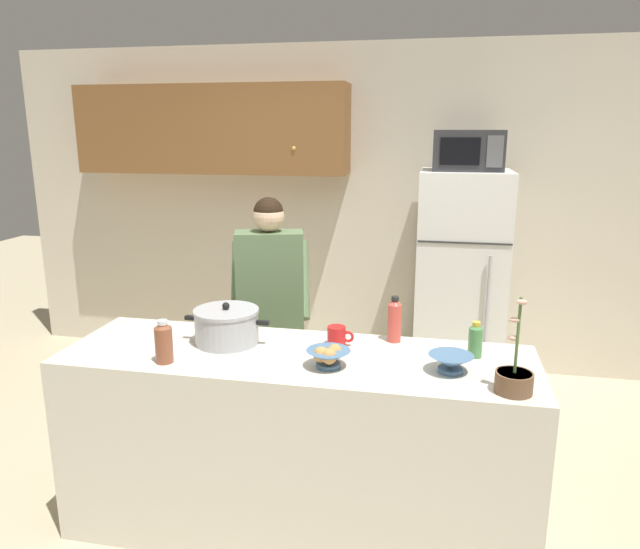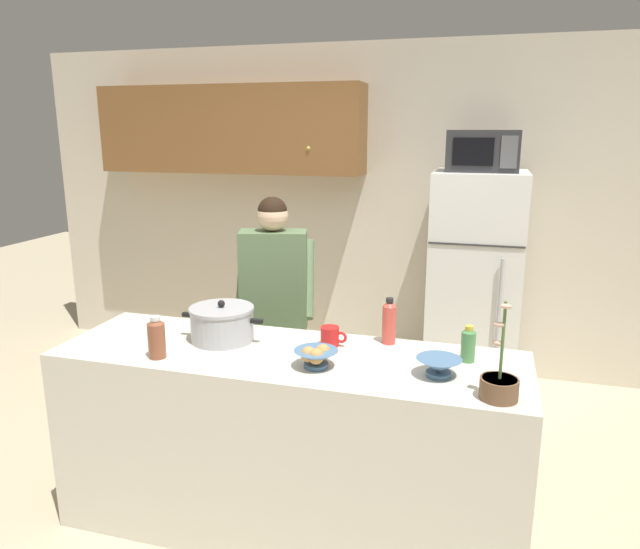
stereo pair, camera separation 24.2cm
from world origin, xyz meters
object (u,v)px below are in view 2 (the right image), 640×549
empty_bowl (439,366)px  coffee_mug (330,336)px  microwave (483,151)px  bottle_far_corner (156,338)px  refrigerator (474,286)px  potted_orchid (499,385)px  bottle_near_edge (389,321)px  bottle_mid_counter (468,344)px  bread_bowl (316,356)px  person_near_pot (274,295)px  cooking_pot (222,324)px

empty_bowl → coffee_mug: bearing=157.4°
microwave → bottle_far_corner: size_ratio=2.41×
refrigerator → coffee_mug: refrigerator is taller
empty_bowl → potted_orchid: potted_orchid is taller
bottle_near_edge → bottle_mid_counter: bottle_near_edge is taller
microwave → bottle_far_corner: 2.58m
coffee_mug → empty_bowl: (0.54, -0.22, -0.00)m
bread_bowl → bottle_mid_counter: bearing=22.2°
person_near_pot → coffee_mug: (0.52, -0.61, 0.00)m
refrigerator → person_near_pot: refrigerator is taller
microwave → person_near_pot: bearing=-137.1°
bread_bowl → potted_orchid: 0.78m
bottle_mid_counter → cooking_pot: bearing=-177.3°
person_near_pot → refrigerator: bearing=43.5°
bottle_far_corner → refrigerator: bearing=56.7°
coffee_mug → bottle_near_edge: 0.30m
microwave → potted_orchid: bearing=-85.8°
refrigerator → bottle_far_corner: (-1.36, -2.07, 0.19)m
bottle_near_edge → potted_orchid: (0.52, -0.49, -0.05)m
bread_bowl → bottle_mid_counter: (0.64, 0.26, 0.03)m
refrigerator → bottle_mid_counter: 1.72m
cooking_pot → potted_orchid: bearing=-13.0°
refrigerator → person_near_pot: size_ratio=1.06×
microwave → bottle_far_corner: (-1.36, -2.04, -0.78)m
person_near_pot → cooking_pot: 0.68m
person_near_pot → empty_bowl: 1.34m
empty_bowl → bottle_near_edge: size_ratio=0.84×
bottle_mid_counter → potted_orchid: (0.13, -0.36, -0.02)m
microwave → coffee_mug: bearing=-110.7°
bottle_mid_counter → bottle_far_corner: bearing=-165.7°
refrigerator → microwave: (0.00, -0.02, 0.97)m
refrigerator → coffee_mug: bearing=-110.4°
person_near_pot → bread_bowl: size_ratio=7.95×
bottle_mid_counter → coffee_mug: bearing=178.5°
bottle_near_edge → potted_orchid: size_ratio=0.58×
cooking_pot → coffee_mug: size_ratio=3.28×
microwave → coffee_mug: 1.97m
bottle_far_corner → bottle_mid_counter: bearing=14.3°
person_near_pot → coffee_mug: size_ratio=11.93×
microwave → cooking_pot: size_ratio=1.12×
cooking_pot → bread_bowl: size_ratio=2.19×
person_near_pot → bottle_near_edge: size_ratio=6.77×
bread_bowl → potted_orchid: potted_orchid is taller
microwave → person_near_pot: microwave is taller
person_near_pot → cooking_pot: size_ratio=3.64×
bread_bowl → potted_orchid: size_ratio=0.50×
cooking_pot → bottle_mid_counter: (1.19, 0.06, -0.00)m
coffee_mug → potted_orchid: 0.87m
microwave → bread_bowl: (-0.62, -1.95, -0.83)m
potted_orchid → bottle_near_edge: bearing=136.5°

